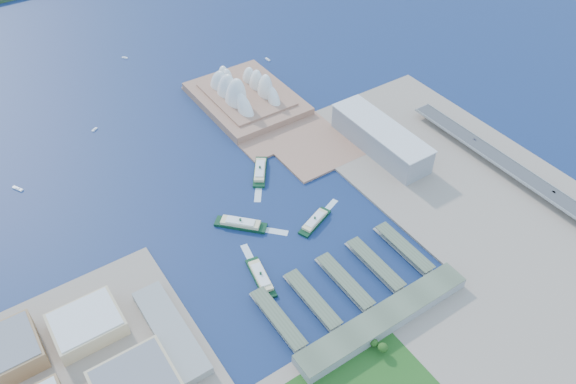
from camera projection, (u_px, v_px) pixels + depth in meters
ground at (294, 247)px, 634.87m from camera, size 3000.00×3000.00×0.00m
east_land at (474, 190)px, 701.78m from camera, size 240.00×500.00×3.00m
peninsula at (255, 108)px, 836.53m from camera, size 135.00×220.00×3.00m
opera_house at (246, 84)px, 827.03m from camera, size 134.00×180.00×58.00m
toaster_building at (380, 138)px, 749.74m from camera, size 45.00×155.00×35.00m
expressway at (514, 173)px, 715.25m from camera, size 26.00×340.00×11.85m
ferry_wharves at (345, 282)px, 591.71m from camera, size 184.00×90.00×9.30m
terminal_building at (384, 319)px, 552.57m from camera, size 200.00×28.00×12.00m
ferry_a at (241, 222)px, 654.90m from camera, size 53.59×55.06×11.58m
ferry_b at (260, 170)px, 724.90m from camera, size 46.62×57.01×11.20m
ferry_c at (261, 276)px, 597.03m from camera, size 24.92×59.68×10.96m
ferry_d at (315, 220)px, 658.86m from camera, size 53.38×31.60×9.86m
boat_a at (17, 188)px, 704.66m from camera, size 10.94×15.41×2.99m
boat_b at (94, 129)px, 796.78m from camera, size 9.47×7.17×2.45m
boat_c at (268, 59)px, 942.12m from camera, size 3.84×11.42×2.54m
boat_e at (125, 58)px, 946.50m from camera, size 8.61×9.51×2.40m
car_b at (554, 192)px, 679.38m from camera, size 1.45×4.16×1.37m
car_c at (475, 139)px, 756.05m from camera, size 1.75×4.31×1.25m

